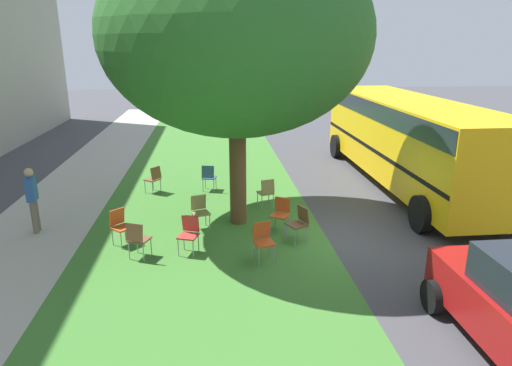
{
  "coord_description": "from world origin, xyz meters",
  "views": [
    {
      "loc": [
        -10.04,
        2.98,
        4.6
      ],
      "look_at": [
        1.09,
        1.86,
        1.14
      ],
      "focal_mm": 31.51,
      "sensor_mm": 36.0,
      "label": 1
    }
  ],
  "objects_px": {
    "chair_5": "(266,191)",
    "chair_1": "(263,238)",
    "street_tree": "(236,36)",
    "chair_9": "(299,221)",
    "school_bus": "(407,134)",
    "chair_6": "(209,176)",
    "chair_7": "(120,224)",
    "chair_8": "(200,209)",
    "pedestrian_0": "(32,198)",
    "chair_0": "(154,177)",
    "chair_2": "(137,237)",
    "chair_4": "(189,232)",
    "chair_3": "(281,212)"
  },
  "relations": [
    {
      "from": "street_tree",
      "to": "chair_2",
      "type": "relative_size",
      "value": 8.19
    },
    {
      "from": "chair_5",
      "to": "chair_2",
      "type": "bearing_deg",
      "value": 132.63
    },
    {
      "from": "chair_2",
      "to": "chair_5",
      "type": "height_order",
      "value": "same"
    },
    {
      "from": "school_bus",
      "to": "street_tree",
      "type": "bearing_deg",
      "value": 116.34
    },
    {
      "from": "chair_5",
      "to": "school_bus",
      "type": "bearing_deg",
      "value": -69.46
    },
    {
      "from": "chair_0",
      "to": "chair_3",
      "type": "bearing_deg",
      "value": -134.01
    },
    {
      "from": "chair_6",
      "to": "chair_8",
      "type": "xyz_separation_m",
      "value": [
        -3.11,
        0.23,
        0.0
      ]
    },
    {
      "from": "chair_1",
      "to": "chair_9",
      "type": "xyz_separation_m",
      "value": [
        0.92,
        -0.98,
        0.0
      ]
    },
    {
      "from": "chair_7",
      "to": "chair_9",
      "type": "distance_m",
      "value": 4.28
    },
    {
      "from": "street_tree",
      "to": "chair_9",
      "type": "xyz_separation_m",
      "value": [
        -1.37,
        -1.39,
        -4.27
      ]
    },
    {
      "from": "chair_1",
      "to": "chair_7",
      "type": "bearing_deg",
      "value": 70.4
    },
    {
      "from": "chair_0",
      "to": "chair_2",
      "type": "relative_size",
      "value": 1.0
    },
    {
      "from": "chair_4",
      "to": "chair_6",
      "type": "height_order",
      "value": "same"
    },
    {
      "from": "chair_3",
      "to": "pedestrian_0",
      "type": "distance_m",
      "value": 6.27
    },
    {
      "from": "chair_3",
      "to": "chair_2",
      "type": "bearing_deg",
      "value": 110.29
    },
    {
      "from": "chair_0",
      "to": "chair_7",
      "type": "bearing_deg",
      "value": 174.98
    },
    {
      "from": "chair_5",
      "to": "pedestrian_0",
      "type": "distance_m",
      "value": 6.19
    },
    {
      "from": "chair_1",
      "to": "school_bus",
      "type": "distance_m",
      "value": 7.62
    },
    {
      "from": "chair_5",
      "to": "chair_8",
      "type": "xyz_separation_m",
      "value": [
        -1.35,
        1.9,
        0.0
      ]
    },
    {
      "from": "chair_5",
      "to": "chair_1",
      "type": "bearing_deg",
      "value": 171.77
    },
    {
      "from": "street_tree",
      "to": "chair_0",
      "type": "distance_m",
      "value": 5.69
    },
    {
      "from": "chair_3",
      "to": "chair_4",
      "type": "height_order",
      "value": "same"
    },
    {
      "from": "chair_4",
      "to": "chair_1",
      "type": "bearing_deg",
      "value": -108.26
    },
    {
      "from": "chair_5",
      "to": "chair_8",
      "type": "distance_m",
      "value": 2.34
    },
    {
      "from": "chair_8",
      "to": "chair_9",
      "type": "distance_m",
      "value": 2.63
    },
    {
      "from": "street_tree",
      "to": "pedestrian_0",
      "type": "bearing_deg",
      "value": 91.53
    },
    {
      "from": "chair_7",
      "to": "chair_6",
      "type": "bearing_deg",
      "value": -28.2
    },
    {
      "from": "chair_5",
      "to": "chair_7",
      "type": "distance_m",
      "value": 4.34
    },
    {
      "from": "street_tree",
      "to": "chair_9",
      "type": "relative_size",
      "value": 8.19
    },
    {
      "from": "chair_8",
      "to": "chair_2",
      "type": "bearing_deg",
      "value": 140.59
    },
    {
      "from": "chair_2",
      "to": "chair_6",
      "type": "distance_m",
      "value": 4.99
    },
    {
      "from": "chair_1",
      "to": "school_bus",
      "type": "relative_size",
      "value": 0.08
    },
    {
      "from": "chair_5",
      "to": "school_bus",
      "type": "xyz_separation_m",
      "value": [
        1.86,
        -4.96,
        1.24
      ]
    },
    {
      "from": "chair_5",
      "to": "pedestrian_0",
      "type": "relative_size",
      "value": 0.52
    },
    {
      "from": "chair_5",
      "to": "street_tree",
      "type": "bearing_deg",
      "value": 139.46
    },
    {
      "from": "chair_2",
      "to": "chair_5",
      "type": "bearing_deg",
      "value": -47.37
    },
    {
      "from": "chair_8",
      "to": "chair_5",
      "type": "bearing_deg",
      "value": -54.58
    },
    {
      "from": "chair_2",
      "to": "chair_3",
      "type": "distance_m",
      "value": 3.63
    },
    {
      "from": "chair_7",
      "to": "pedestrian_0",
      "type": "relative_size",
      "value": 0.52
    },
    {
      "from": "chair_6",
      "to": "chair_7",
      "type": "xyz_separation_m",
      "value": [
        -3.91,
        2.1,
        0.0
      ]
    },
    {
      "from": "chair_4",
      "to": "chair_9",
      "type": "height_order",
      "value": "same"
    },
    {
      "from": "chair_3",
      "to": "chair_7",
      "type": "height_order",
      "value": "same"
    },
    {
      "from": "chair_2",
      "to": "chair_8",
      "type": "xyz_separation_m",
      "value": [
        1.63,
        -1.34,
        0.0
      ]
    },
    {
      "from": "street_tree",
      "to": "chair_4",
      "type": "bearing_deg",
      "value": 144.73
    },
    {
      "from": "street_tree",
      "to": "chair_6",
      "type": "relative_size",
      "value": 8.19
    },
    {
      "from": "chair_3",
      "to": "chair_7",
      "type": "relative_size",
      "value": 1.0
    },
    {
      "from": "chair_0",
      "to": "chair_9",
      "type": "xyz_separation_m",
      "value": [
        -4.15,
        -3.93,
        0.0
      ]
    },
    {
      "from": "chair_0",
      "to": "chair_9",
      "type": "bearing_deg",
      "value": -136.53
    },
    {
      "from": "chair_8",
      "to": "chair_6",
      "type": "bearing_deg",
      "value": -4.22
    },
    {
      "from": "chair_0",
      "to": "chair_6",
      "type": "bearing_deg",
      "value": -89.45
    }
  ]
}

